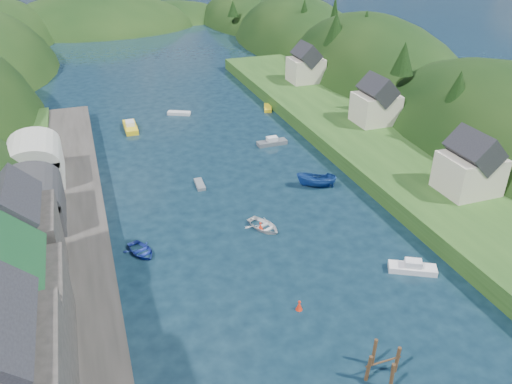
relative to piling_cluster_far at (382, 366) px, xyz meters
name	(u,v)px	position (x,y,z in m)	size (l,w,h in m)	color
ground	(212,153)	(-1.65, 48.89, -1.10)	(600.00, 600.00, 0.00)	black
hillside_right	(368,115)	(43.35, 73.89, -8.51)	(36.00, 245.56, 48.00)	black
far_hills	(132,52)	(-0.44, 172.90, -11.90)	(103.00, 68.00, 44.00)	black
hill_trees	(191,62)	(-0.98, 63.85, 10.13)	(90.21, 151.72, 12.79)	black
quay_left	(55,293)	(-25.65, 18.89, -0.10)	(12.00, 110.00, 2.00)	#2D2B28
quayside_buildings	(8,353)	(-27.65, 5.28, 5.99)	(8.00, 35.84, 12.90)	#2D2B28
boat_sheds	(32,177)	(-27.65, 37.89, 4.18)	(7.00, 21.00, 7.50)	#2D2D30
terrace_right	(377,149)	(23.35, 38.89, 0.10)	(16.00, 120.00, 2.40)	#234719
right_bank_cottages	(370,103)	(26.35, 47.23, 4.75)	(9.00, 59.24, 8.41)	beige
piling_cluster_far	(382,366)	(0.00, 0.00, 0.00)	(3.29, 3.06, 3.33)	#382314
channel_buoy_near	(299,306)	(-3.22, 9.70, -0.62)	(0.70, 0.70, 1.10)	red
channel_buoy_far	(260,227)	(-1.94, 24.43, -0.62)	(0.70, 0.70, 1.10)	red
moored_boats	(259,257)	(-4.32, 18.37, -0.43)	(36.07, 91.12, 2.34)	#51585D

